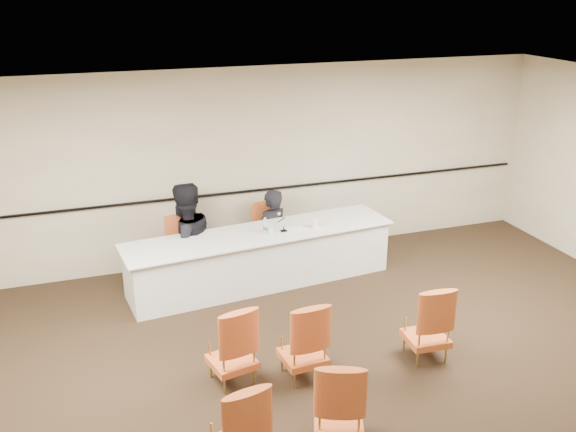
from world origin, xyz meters
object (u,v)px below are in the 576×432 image
at_px(microphone, 284,223).
at_px(water_bottle, 265,225).
at_px(panel_table, 261,258).
at_px(aud_chair_front_right, 427,321).
at_px(panelist_second_chair, 185,250).
at_px(aud_chair_front_mid, 303,339).
at_px(panelist_second, 185,248).
at_px(drinking_glass, 271,231).
at_px(aud_chair_front_left, 231,344).
at_px(aud_chair_back_mid, 339,400).
at_px(panelist_main_chair, 272,235).
at_px(aud_chair_back_left, 238,426).
at_px(coffee_cup, 315,223).
at_px(panelist_main, 272,240).

height_order(microphone, water_bottle, microphone).
distance_m(panel_table, aud_chair_front_right, 2.81).
height_order(panelist_second_chair, water_bottle, water_bottle).
bearing_deg(aud_chair_front_mid, water_bottle, 78.81).
xyz_separation_m(aud_chair_front_mid, aud_chair_front_right, (1.50, -0.10, 0.00)).
bearing_deg(panelist_second, water_bottle, 133.75).
height_order(drinking_glass, aud_chair_front_mid, aud_chair_front_mid).
relative_size(aud_chair_front_left, aud_chair_back_mid, 1.00).
distance_m(panelist_main_chair, water_bottle, 0.81).
height_order(drinking_glass, aud_chair_front_left, aud_chair_front_left).
height_order(panelist_second_chair, aud_chair_front_mid, same).
height_order(panelist_second_chair, aud_chair_front_right, same).
height_order(aud_chair_front_mid, aud_chair_back_left, same).
bearing_deg(aud_chair_back_left, aud_chair_back_mid, -8.69).
bearing_deg(coffee_cup, panel_table, 175.04).
relative_size(panelist_main, aud_chair_front_right, 1.72).
bearing_deg(panel_table, panelist_main, 53.82).
bearing_deg(aud_chair_front_right, panelist_second_chair, 130.73).
xyz_separation_m(water_bottle, aud_chair_front_left, (-1.08, -2.24, -0.43)).
xyz_separation_m(panelist_main, aud_chair_front_mid, (-0.60, -3.03, 0.08)).
height_order(panel_table, aud_chair_front_left, aud_chair_front_left).
height_order(panel_table, panelist_main_chair, panelist_main_chair).
bearing_deg(aud_chair_front_left, aud_chair_front_right, -18.44).
bearing_deg(aud_chair_front_right, aud_chair_back_mid, -142.72).
xyz_separation_m(panelist_second_chair, coffee_cup, (1.82, -0.55, 0.38)).
relative_size(panelist_second, microphone, 7.80).
xyz_separation_m(coffee_cup, aud_chair_front_right, (0.44, -2.44, -0.38)).
bearing_deg(coffee_cup, panelist_second_chair, 163.16).
relative_size(panelist_second_chair, aud_chair_back_mid, 1.00).
distance_m(microphone, water_bottle, 0.27).
bearing_deg(microphone, panelist_second_chair, 146.57).
bearing_deg(water_bottle, panelist_main, 64.88).
bearing_deg(panelist_main, panel_table, 36.81).
height_order(panelist_main_chair, panelist_second, panelist_second).
xyz_separation_m(panelist_main, aud_chair_back_left, (-1.66, -4.20, 0.08)).
distance_m(panelist_second, coffee_cup, 1.93).
relative_size(panel_table, aud_chair_back_mid, 4.15).
bearing_deg(panelist_second_chair, aud_chair_front_left, -95.87).
bearing_deg(panelist_second, microphone, 135.92).
xyz_separation_m(water_bottle, aud_chair_front_mid, (-0.31, -2.41, -0.43)).
xyz_separation_m(aud_chair_front_right, aud_chair_back_mid, (-1.56, -1.04, 0.00)).
bearing_deg(aud_chair_front_left, aud_chair_front_mid, -23.95).
bearing_deg(aud_chair_back_mid, aud_chair_back_left, -156.09).
bearing_deg(microphone, aud_chair_front_mid, -115.32).
xyz_separation_m(panelist_main_chair, aud_chair_back_left, (-1.66, -4.20, 0.00)).
bearing_deg(aud_chair_front_mid, drinking_glass, 77.02).
bearing_deg(drinking_glass, panelist_main_chair, 72.19).
bearing_deg(panelist_second, coffee_cup, 140.95).
bearing_deg(panelist_main_chair, aud_chair_front_left, -121.43).
height_order(panel_table, aud_chair_back_mid, aud_chair_back_mid).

